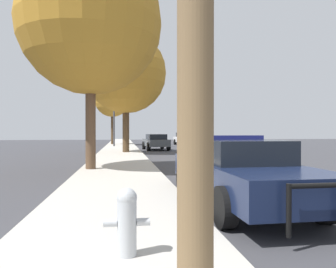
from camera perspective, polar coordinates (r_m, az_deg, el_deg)
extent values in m
cube|color=#BCB7AD|center=(7.00, -8.95, -11.98)|extent=(3.00, 110.00, 0.13)
cube|color=#141E3D|center=(7.26, 12.24, -6.98)|extent=(1.91, 5.32, 0.58)
cube|color=black|center=(7.45, 11.50, -2.74)|extent=(1.60, 2.78, 0.47)
cylinder|color=black|center=(6.28, 25.55, -10.85)|extent=(0.25, 0.70, 0.69)
cylinder|color=black|center=(5.49, 9.87, -12.46)|extent=(0.25, 0.70, 0.69)
cylinder|color=black|center=(9.13, 13.64, -7.27)|extent=(0.25, 0.70, 0.69)
cylinder|color=black|center=(8.61, 2.64, -7.73)|extent=(0.25, 0.70, 0.69)
cylinder|color=black|center=(4.64, 20.29, -12.42)|extent=(0.07, 0.07, 0.70)
cylinder|color=black|center=(4.79, 24.57, -8.17)|extent=(0.86, 0.09, 0.07)
cube|color=navy|center=(7.44, 11.51, -0.58)|extent=(1.30, 0.23, 0.09)
cube|color=navy|center=(7.63, 18.63, -6.41)|extent=(0.09, 3.81, 0.16)
cylinder|color=#B7BCC1|center=(3.98, -7.18, -15.93)|extent=(0.22, 0.22, 0.64)
sphere|color=#B7BCC1|center=(3.89, -7.18, -10.99)|extent=(0.24, 0.24, 0.24)
cylinder|color=#B7BCC1|center=(3.96, -10.04, -15.04)|extent=(0.16, 0.09, 0.09)
cylinder|color=#B7BCC1|center=(3.97, -4.32, -15.01)|extent=(0.16, 0.09, 0.09)
cylinder|color=#424247|center=(32.12, -9.39, 2.34)|extent=(0.16, 0.16, 4.98)
cylinder|color=#424247|center=(32.28, -6.74, 6.49)|extent=(2.96, 0.11, 0.11)
cube|color=black|center=(32.30, -4.10, 5.69)|extent=(0.30, 0.24, 0.90)
sphere|color=red|center=(32.20, -4.08, 6.24)|extent=(0.20, 0.20, 0.20)
sphere|color=orange|center=(32.17, -4.08, 5.71)|extent=(0.20, 0.20, 0.20)
sphere|color=green|center=(32.15, -4.08, 5.18)|extent=(0.20, 0.20, 0.20)
cube|color=#474C51|center=(27.66, -2.15, -1.50)|extent=(2.01, 4.24, 0.57)
cube|color=black|center=(27.44, -2.07, -0.47)|extent=(1.61, 2.25, 0.43)
cylinder|color=black|center=(28.79, -4.23, -1.98)|extent=(0.30, 0.70, 0.68)
cylinder|color=black|center=(29.08, -1.03, -1.96)|extent=(0.30, 0.70, 0.68)
cylinder|color=black|center=(26.27, -3.40, -2.22)|extent=(0.30, 0.70, 0.68)
cylinder|color=black|center=(26.59, 0.10, -2.19)|extent=(0.30, 0.70, 0.68)
cube|color=silver|center=(37.30, 2.99, -0.98)|extent=(2.02, 4.78, 0.61)
cube|color=black|center=(37.52, 2.90, -0.13)|extent=(1.63, 2.52, 0.48)
cylinder|color=black|center=(36.14, 4.86, -1.51)|extent=(0.28, 0.66, 0.64)
cylinder|color=black|center=(35.70, 2.27, -1.53)|extent=(0.28, 0.66, 0.64)
cylinder|color=black|center=(38.93, 3.64, -1.37)|extent=(0.28, 0.66, 0.64)
cylinder|color=black|center=(38.51, 1.23, -1.39)|extent=(0.28, 0.66, 0.64)
cylinder|color=#4C3823|center=(37.31, -9.67, 1.30)|extent=(0.32, 0.32, 3.96)
sphere|color=#B77F28|center=(37.48, -9.67, 6.01)|extent=(3.99, 3.99, 3.99)
cylinder|color=#4C3823|center=(22.96, -7.35, 1.82)|extent=(0.46, 0.46, 3.97)
sphere|color=#B77F28|center=(23.31, -7.36, 10.53)|extent=(5.63, 5.63, 5.63)
cylinder|color=brown|center=(12.94, -13.33, 3.13)|extent=(0.39, 0.39, 4.09)
sphere|color=#B77F28|center=(13.57, -13.36, 18.28)|extent=(5.48, 5.48, 5.48)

